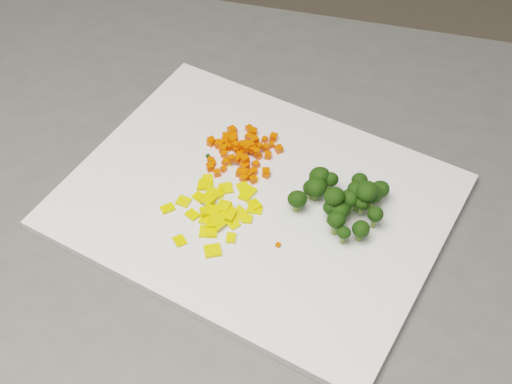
# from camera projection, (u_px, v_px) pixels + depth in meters

# --- Properties ---
(counter_block) EXTENTS (1.11, 0.83, 0.90)m
(counter_block) POSITION_uv_depth(u_px,v_px,m) (262.00, 381.00, 1.14)
(counter_block) COLOR #4E4E4B
(counter_block) RESTS_ON ground
(cutting_board) EXTENTS (0.49, 0.45, 0.01)m
(cutting_board) POSITION_uv_depth(u_px,v_px,m) (256.00, 201.00, 0.79)
(cutting_board) COLOR white
(cutting_board) RESTS_ON counter_block
(carrot_pile) EXTENTS (0.09, 0.09, 0.03)m
(carrot_pile) POSITION_uv_depth(u_px,v_px,m) (244.00, 148.00, 0.82)
(carrot_pile) COLOR #ED3B02
(carrot_pile) RESTS_ON cutting_board
(pepper_pile) EXTENTS (0.10, 0.10, 0.01)m
(pepper_pile) POSITION_uv_depth(u_px,v_px,m) (210.00, 210.00, 0.77)
(pepper_pile) COLOR yellow
(pepper_pile) RESTS_ON cutting_board
(broccoli_pile) EXTENTS (0.11, 0.11, 0.05)m
(broccoli_pile) POSITION_uv_depth(u_px,v_px,m) (348.00, 197.00, 0.76)
(broccoli_pile) COLOR black
(broccoli_pile) RESTS_ON cutting_board
(carrot_cube_0) EXTENTS (0.01, 0.01, 0.01)m
(carrot_cube_0) POSITION_uv_depth(u_px,v_px,m) (266.00, 148.00, 0.84)
(carrot_cube_0) COLOR #ED3B02
(carrot_cube_0) RESTS_ON carrot_pile
(carrot_cube_1) EXTENTS (0.01, 0.01, 0.01)m
(carrot_cube_1) POSITION_uv_depth(u_px,v_px,m) (266.00, 172.00, 0.81)
(carrot_cube_1) COLOR #ED3B02
(carrot_cube_1) RESTS_ON carrot_pile
(carrot_cube_2) EXTENTS (0.01, 0.01, 0.01)m
(carrot_cube_2) POSITION_uv_depth(u_px,v_px,m) (213.00, 163.00, 0.82)
(carrot_cube_2) COLOR #ED3B02
(carrot_cube_2) RESTS_ON carrot_pile
(carrot_cube_3) EXTENTS (0.01, 0.01, 0.01)m
(carrot_cube_3) POSITION_uv_depth(u_px,v_px,m) (225.00, 142.00, 0.84)
(carrot_cube_3) COLOR #ED3B02
(carrot_cube_3) RESTS_ON carrot_pile
(carrot_cube_4) EXTENTS (0.01, 0.01, 0.01)m
(carrot_cube_4) POSITION_uv_depth(u_px,v_px,m) (245.00, 167.00, 0.81)
(carrot_cube_4) COLOR #ED3B02
(carrot_cube_4) RESTS_ON carrot_pile
(carrot_cube_5) EXTENTS (0.01, 0.01, 0.01)m
(carrot_cube_5) POSITION_uv_depth(u_px,v_px,m) (218.00, 145.00, 0.84)
(carrot_cube_5) COLOR #ED3B02
(carrot_cube_5) RESTS_ON carrot_pile
(carrot_cube_6) EXTENTS (0.01, 0.01, 0.01)m
(carrot_cube_6) POSITION_uv_depth(u_px,v_px,m) (233.00, 144.00, 0.84)
(carrot_cube_6) COLOR #ED3B02
(carrot_cube_6) RESTS_ON carrot_pile
(carrot_cube_7) EXTENTS (0.01, 0.01, 0.01)m
(carrot_cube_7) POSITION_uv_depth(u_px,v_px,m) (246.00, 160.00, 0.81)
(carrot_cube_7) COLOR #ED3B02
(carrot_cube_7) RESTS_ON carrot_pile
(carrot_cube_8) EXTENTS (0.01, 0.01, 0.01)m
(carrot_cube_8) POSITION_uv_depth(u_px,v_px,m) (227.00, 139.00, 0.85)
(carrot_cube_8) COLOR #ED3B02
(carrot_cube_8) RESTS_ON carrot_pile
(carrot_cube_9) EXTENTS (0.01, 0.01, 0.01)m
(carrot_cube_9) POSITION_uv_depth(u_px,v_px,m) (244.00, 173.00, 0.81)
(carrot_cube_9) COLOR #ED3B02
(carrot_cube_9) RESTS_ON carrot_pile
(carrot_cube_10) EXTENTS (0.01, 0.01, 0.01)m
(carrot_cube_10) POSITION_uv_depth(u_px,v_px,m) (253.00, 147.00, 0.84)
(carrot_cube_10) COLOR #ED3B02
(carrot_cube_10) RESTS_ON carrot_pile
(carrot_cube_11) EXTENTS (0.01, 0.01, 0.01)m
(carrot_cube_11) POSITION_uv_depth(u_px,v_px,m) (223.00, 149.00, 0.83)
(carrot_cube_11) COLOR #ED3B02
(carrot_cube_11) RESTS_ON carrot_pile
(carrot_cube_12) EXTENTS (0.01, 0.01, 0.01)m
(carrot_cube_12) POSITION_uv_depth(u_px,v_px,m) (256.00, 165.00, 0.82)
(carrot_cube_12) COLOR #ED3B02
(carrot_cube_12) RESTS_ON carrot_pile
(carrot_cube_13) EXTENTS (0.01, 0.01, 0.01)m
(carrot_cube_13) POSITION_uv_depth(u_px,v_px,m) (242.00, 158.00, 0.83)
(carrot_cube_13) COLOR #ED3B02
(carrot_cube_13) RESTS_ON carrot_pile
(carrot_cube_14) EXTENTS (0.01, 0.01, 0.01)m
(carrot_cube_14) POSITION_uv_depth(u_px,v_px,m) (253.00, 132.00, 0.85)
(carrot_cube_14) COLOR #ED3B02
(carrot_cube_14) RESTS_ON carrot_pile
(carrot_cube_15) EXTENTS (0.01, 0.01, 0.01)m
(carrot_cube_15) POSITION_uv_depth(u_px,v_px,m) (217.00, 173.00, 0.81)
(carrot_cube_15) COLOR #ED3B02
(carrot_cube_15) RESTS_ON carrot_pile
(carrot_cube_16) EXTENTS (0.01, 0.01, 0.01)m
(carrot_cube_16) POSITION_uv_depth(u_px,v_px,m) (229.00, 146.00, 0.84)
(carrot_cube_16) COLOR #ED3B02
(carrot_cube_16) RESTS_ON carrot_pile
(carrot_cube_17) EXTENTS (0.01, 0.01, 0.01)m
(carrot_cube_17) POSITION_uv_depth(u_px,v_px,m) (274.00, 137.00, 0.85)
(carrot_cube_17) COLOR #ED3B02
(carrot_cube_17) RESTS_ON carrot_pile
(carrot_cube_18) EXTENTS (0.01, 0.01, 0.01)m
(carrot_cube_18) POSITION_uv_depth(u_px,v_px,m) (240.00, 146.00, 0.83)
(carrot_cube_18) COLOR #ED3B02
(carrot_cube_18) RESTS_ON carrot_pile
(carrot_cube_19) EXTENTS (0.01, 0.01, 0.01)m
(carrot_cube_19) POSITION_uv_depth(u_px,v_px,m) (250.00, 145.00, 0.83)
(carrot_cube_19) COLOR #ED3B02
(carrot_cube_19) RESTS_ON carrot_pile
(carrot_cube_20) EXTENTS (0.01, 0.01, 0.01)m
(carrot_cube_20) POSITION_uv_depth(u_px,v_px,m) (240.00, 156.00, 0.83)
(carrot_cube_20) COLOR #ED3B02
(carrot_cube_20) RESTS_ON carrot_pile
(carrot_cube_21) EXTENTS (0.01, 0.01, 0.01)m
(carrot_cube_21) POSITION_uv_depth(u_px,v_px,m) (243.00, 152.00, 0.83)
(carrot_cube_21) COLOR #ED3B02
(carrot_cube_21) RESTS_ON carrot_pile
(carrot_cube_22) EXTENTS (0.01, 0.01, 0.01)m
(carrot_cube_22) POSITION_uv_depth(u_px,v_px,m) (279.00, 149.00, 0.83)
(carrot_cube_22) COLOR #ED3B02
(carrot_cube_22) RESTS_ON carrot_pile
(carrot_cube_23) EXTENTS (0.01, 0.01, 0.01)m
(carrot_cube_23) POSITION_uv_depth(u_px,v_px,m) (256.00, 152.00, 0.82)
(carrot_cube_23) COLOR #ED3B02
(carrot_cube_23) RESTS_ON carrot_pile
(carrot_cube_24) EXTENTS (0.01, 0.01, 0.01)m
(carrot_cube_24) POSITION_uv_depth(u_px,v_px,m) (210.00, 167.00, 0.81)
(carrot_cube_24) COLOR #ED3B02
(carrot_cube_24) RESTS_ON carrot_pile
(carrot_cube_25) EXTENTS (0.01, 0.01, 0.01)m
(carrot_cube_25) POSITION_uv_depth(u_px,v_px,m) (260.00, 146.00, 0.83)
(carrot_cube_25) COLOR #ED3B02
(carrot_cube_25) RESTS_ON carrot_pile
(carrot_cube_26) EXTENTS (0.01, 0.01, 0.01)m
(carrot_cube_26) POSITION_uv_depth(u_px,v_px,m) (271.00, 145.00, 0.84)
(carrot_cube_26) COLOR #ED3B02
(carrot_cube_26) RESTS_ON carrot_pile
(carrot_cube_27) EXTENTS (0.01, 0.01, 0.01)m
(carrot_cube_27) POSITION_uv_depth(u_px,v_px,m) (244.00, 145.00, 0.83)
(carrot_cube_27) COLOR #ED3B02
(carrot_cube_27) RESTS_ON carrot_pile
(carrot_cube_28) EXTENTS (0.01, 0.01, 0.01)m
(carrot_cube_28) POSITION_uv_depth(u_px,v_px,m) (253.00, 180.00, 0.80)
(carrot_cube_28) COLOR #ED3B02
(carrot_cube_28) RESTS_ON carrot_pile
(carrot_cube_29) EXTENTS (0.01, 0.01, 0.01)m
(carrot_cube_29) POSITION_uv_depth(u_px,v_px,m) (237.00, 159.00, 0.81)
(carrot_cube_29) COLOR #ED3B02
(carrot_cube_29) RESTS_ON carrot_pile
(carrot_cube_30) EXTENTS (0.01, 0.01, 0.01)m
(carrot_cube_30) POSITION_uv_depth(u_px,v_px,m) (253.00, 172.00, 0.81)
(carrot_cube_30) COLOR #ED3B02
(carrot_cube_30) RESTS_ON carrot_pile
(carrot_cube_31) EXTENTS (0.01, 0.01, 0.01)m
(carrot_cube_31) POSITION_uv_depth(u_px,v_px,m) (232.00, 131.00, 0.85)
(carrot_cube_31) COLOR #ED3B02
(carrot_cube_31) RESTS_ON carrot_pile
(carrot_cube_32) EXTENTS (0.01, 0.01, 0.01)m
(carrot_cube_32) POSITION_uv_depth(u_px,v_px,m) (248.00, 174.00, 0.81)
(carrot_cube_32) COLOR #ED3B02
(carrot_cube_32) RESTS_ON carrot_pile
(carrot_cube_33) EXTENTS (0.01, 0.01, 0.01)m
(carrot_cube_33) POSITION_uv_depth(u_px,v_px,m) (244.00, 148.00, 0.84)
(carrot_cube_33) COLOR #ED3B02
(carrot_cube_33) RESTS_ON carrot_pile
(carrot_cube_34) EXTENTS (0.01, 0.01, 0.01)m
(carrot_cube_34) POSITION_uv_depth(u_px,v_px,m) (265.00, 140.00, 0.85)
(carrot_cube_34) COLOR #ED3B02
(carrot_cube_34) RESTS_ON carrot_pile
(carrot_cube_35) EXTENTS (0.01, 0.01, 0.01)m
(carrot_cube_35) POSITION_uv_depth(u_px,v_px,m) (254.00, 172.00, 0.81)
(carrot_cube_35) COLOR #ED3B02
(carrot_cube_35) RESTS_ON carrot_pile
(carrot_cube_36) EXTENTS (0.01, 0.01, 0.01)m
(carrot_cube_36) POSITION_uv_depth(u_px,v_px,m) (233.00, 136.00, 0.85)
(carrot_cube_36) COLOR #ED3B02
(carrot_cube_36) RESTS_ON carrot_pile
(carrot_cube_37) EXTENTS (0.01, 0.01, 0.01)m
(carrot_cube_37) POSITION_uv_depth(u_px,v_px,m) (240.00, 146.00, 0.83)
(carrot_cube_37) COLOR #ED3B02
(carrot_cube_37) RESTS_ON carrot_pile
(carrot_cube_38) EXTENTS (0.01, 0.01, 0.01)m
(carrot_cube_38) POSITION_uv_depth(u_px,v_px,m) (211.00, 160.00, 0.82)
(carrot_cube_38) COLOR #ED3B02
(carrot_cube_38) RESTS_ON carrot_pile
(carrot_cube_39) EXTENTS (0.01, 0.01, 0.01)m
(carrot_cube_39) POSITION_uv_depth(u_px,v_px,m) (233.00, 140.00, 0.83)
(carrot_cube_39) COLOR #ED3B02
(carrot_cube_39) RESTS_ON carrot_pile
(carrot_cube_40) EXTENTS (0.01, 0.01, 0.01)m
(carrot_cube_40) POSITION_uv_depth(u_px,v_px,m) (249.00, 129.00, 0.86)
(carrot_cube_40) COLOR #ED3B02
(carrot_cube_40) RESTS_ON carrot_pile
(carrot_cube_41) EXTENTS (0.01, 0.01, 0.01)m
(carrot_cube_41) POSITION_uv_depth(u_px,v_px,m) (251.00, 139.00, 0.85)
(carrot_cube_41) COLOR #ED3B02
(carrot_cube_41) RESTS_ON carrot_pile
(carrot_cube_42) EXTENTS (0.01, 0.01, 0.01)m
(carrot_cube_42) POSITION_uv_depth(u_px,v_px,m) (244.00, 152.00, 0.83)
(carrot_cube_42) COLOR #ED3B02
(carrot_cube_42) RESTS_ON carrot_pile
(carrot_cube_43) EXTENTS (0.01, 0.01, 0.01)m
(carrot_cube_43) POSITION_uv_depth(u_px,v_px,m) (226.00, 137.00, 0.85)
(carrot_cube_43) COLOR #ED3B02
(carrot_cube_43) RESTS_ON carrot_pile
(carrot_cube_44) EXTENTS (0.01, 0.01, 0.01)m
(carrot_cube_44) POSITION_uv_depth(u_px,v_px,m) (226.00, 162.00, 0.82)
(carrot_cube_44) COLOR #ED3B02
(carrot_cube_44) RESTS_ON carrot_pile
(carrot_cube_45) EXTENTS (0.01, 0.01, 0.01)m
(carrot_cube_45) POSITION_uv_depth(u_px,v_px,m) (236.00, 145.00, 0.83)
(carrot_cube_45) COLOR #ED3B02
(carrot_cube_45) RESTS_ON carrot_pile
(carrot_cube_46) EXTENTS (0.01, 0.01, 0.01)m
(carrot_cube_46) POSITION_uv_depth(u_px,v_px,m) (239.00, 155.00, 0.83)
(carrot_cube_46) COLOR #ED3B02
(carrot_cube_46) RESTS_ON carrot_pile
(carrot_cube_47) EXTENTS (0.01, 0.01, 0.01)m
(carrot_cube_47) POSITION_uv_depth(u_px,v_px,m) (247.00, 148.00, 0.82)
(carrot_cube_47) COLOR #ED3B02
(carrot_cube_47) RESTS_ON carrot_pile
(carrot_cube_48) EXTENTS (0.01, 0.01, 0.01)m
(carrot_cube_48) POSITION_uv_depth(u_px,v_px,m) (224.00, 169.00, 0.81)
(carrot_cube_48) COLOR #ED3B02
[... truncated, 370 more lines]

